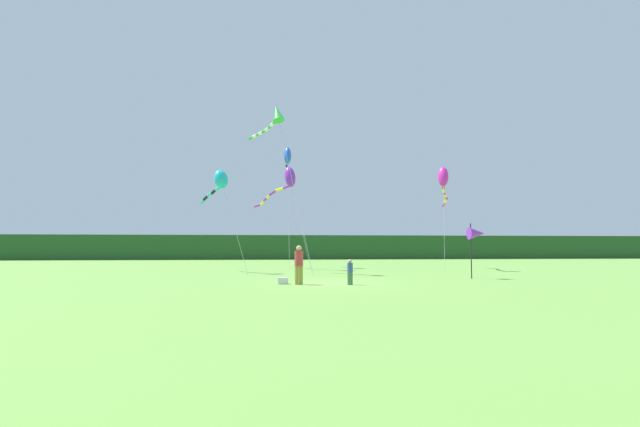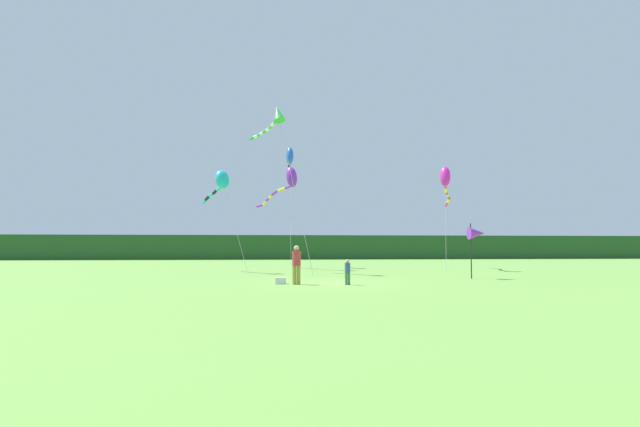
% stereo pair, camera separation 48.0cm
% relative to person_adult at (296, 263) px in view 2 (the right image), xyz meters
% --- Properties ---
extents(ground_plane, '(120.00, 120.00, 0.00)m').
position_rel_person_adult_xyz_m(ground_plane, '(1.77, 0.81, -1.01)').
color(ground_plane, '#6B9E42').
extents(distant_treeline, '(108.00, 2.03, 3.40)m').
position_rel_person_adult_xyz_m(distant_treeline, '(1.77, 45.81, 0.69)').
color(distant_treeline, '#234C23').
rests_on(distant_treeline, ground).
extents(person_adult, '(0.40, 0.40, 1.81)m').
position_rel_person_adult_xyz_m(person_adult, '(0.00, 0.00, 0.00)').
color(person_adult, olive).
rests_on(person_adult, ground).
extents(person_child, '(0.26, 0.26, 1.17)m').
position_rel_person_adult_xyz_m(person_child, '(2.33, -0.44, -0.35)').
color(person_child, '#3F724C').
rests_on(person_child, ground).
extents(cooler_box, '(0.50, 0.42, 0.31)m').
position_rel_person_adult_xyz_m(cooler_box, '(-0.73, 0.40, -0.86)').
color(cooler_box, silver).
rests_on(cooler_box, ground).
extents(banner_flag_pole, '(0.90, 0.70, 3.04)m').
position_rel_person_adult_xyz_m(banner_flag_pole, '(10.11, 3.12, 1.46)').
color(banner_flag_pole, black).
rests_on(banner_flag_pole, ground).
extents(kite_blue, '(0.65, 7.80, 10.52)m').
position_rel_person_adult_xyz_m(kite_blue, '(0.33, 18.95, 8.49)').
color(kite_blue, '#B2B2B2').
rests_on(kite_blue, ground).
extents(kite_green, '(4.15, 6.31, 11.37)m').
position_rel_person_adult_xyz_m(kite_green, '(-0.96, 9.67, 9.52)').
color(kite_green, '#B2B2B2').
rests_on(kite_green, ground).
extents(kite_magenta, '(2.99, 7.70, 7.87)m').
position_rel_person_adult_xyz_m(kite_magenta, '(11.97, 12.76, 5.77)').
color(kite_magenta, '#B2B2B2').
rests_on(kite_magenta, ground).
extents(kite_purple, '(4.30, 8.73, 8.10)m').
position_rel_person_adult_xyz_m(kite_purple, '(0.05, 15.31, 5.92)').
color(kite_purple, '#B2B2B2').
rests_on(kite_purple, ground).
extents(kite_cyan, '(3.77, 6.19, 7.12)m').
position_rel_person_adult_xyz_m(kite_cyan, '(-4.69, 10.90, 5.22)').
color(kite_cyan, '#B2B2B2').
rests_on(kite_cyan, ground).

